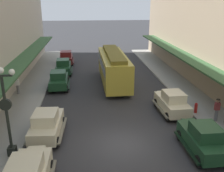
# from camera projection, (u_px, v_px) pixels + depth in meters

# --- Properties ---
(ground_plane) EXTENTS (200.00, 200.00, 0.00)m
(ground_plane) POSITION_uv_depth(u_px,v_px,m) (122.00, 144.00, 15.66)
(ground_plane) COLOR #2D2D30
(parked_car_1) EXTENTS (2.24, 4.29, 1.84)m
(parked_car_1) POSITION_uv_depth(u_px,v_px,m) (59.00, 79.00, 25.31)
(parked_car_1) COLOR #193D23
(parked_car_1) RESTS_ON ground
(parked_car_2) EXTENTS (2.23, 4.29, 1.84)m
(parked_car_2) POSITION_uv_depth(u_px,v_px,m) (63.00, 66.00, 30.35)
(parked_car_2) COLOR #193D23
(parked_car_2) RESTS_ON ground
(parked_car_3) EXTENTS (2.29, 4.31, 1.84)m
(parked_car_3) POSITION_uv_depth(u_px,v_px,m) (172.00, 102.00, 19.73)
(parked_car_3) COLOR beige
(parked_car_3) RESTS_ON ground
(parked_car_4) EXTENTS (2.28, 4.31, 1.84)m
(parked_car_4) POSITION_uv_depth(u_px,v_px,m) (66.00, 57.00, 34.92)
(parked_car_4) COLOR #591919
(parked_car_4) RESTS_ON ground
(parked_car_5) EXTENTS (2.16, 4.27, 1.84)m
(parked_car_5) POSITION_uv_depth(u_px,v_px,m) (203.00, 138.00, 14.59)
(parked_car_5) COLOR #193D23
(parked_car_5) RESTS_ON ground
(parked_car_6) EXTENTS (2.31, 4.32, 1.84)m
(parked_car_6) POSITION_uv_depth(u_px,v_px,m) (47.00, 124.00, 16.28)
(parked_car_6) COLOR beige
(parked_car_6) RESTS_ON ground
(streetcar) EXTENTS (2.63, 9.63, 3.46)m
(streetcar) POSITION_uv_depth(u_px,v_px,m) (114.00, 66.00, 26.40)
(streetcar) COLOR gold
(streetcar) RESTS_ON ground
(lamp_post_with_clock) EXTENTS (1.42, 0.44, 5.16)m
(lamp_post_with_clock) POSITION_uv_depth(u_px,v_px,m) (6.00, 109.00, 13.47)
(lamp_post_with_clock) COLOR black
(lamp_post_with_clock) RESTS_ON sidewalk_left
(fire_hydrant) EXTENTS (0.24, 0.24, 0.82)m
(fire_hydrant) POSITION_uv_depth(u_px,v_px,m) (196.00, 108.00, 19.63)
(fire_hydrant) COLOR #B21E19
(fire_hydrant) RESTS_ON sidewalk_right
(pedestrian_1) EXTENTS (0.36, 0.28, 1.67)m
(pedestrian_1) POSITION_uv_depth(u_px,v_px,m) (17.00, 85.00, 23.42)
(pedestrian_1) COLOR slate
(pedestrian_1) RESTS_ON sidewalk_left
(pedestrian_2) EXTENTS (0.36, 0.28, 1.67)m
(pedestrian_2) POSITION_uv_depth(u_px,v_px,m) (217.00, 110.00, 18.16)
(pedestrian_2) COLOR slate
(pedestrian_2) RESTS_ON sidewalk_right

